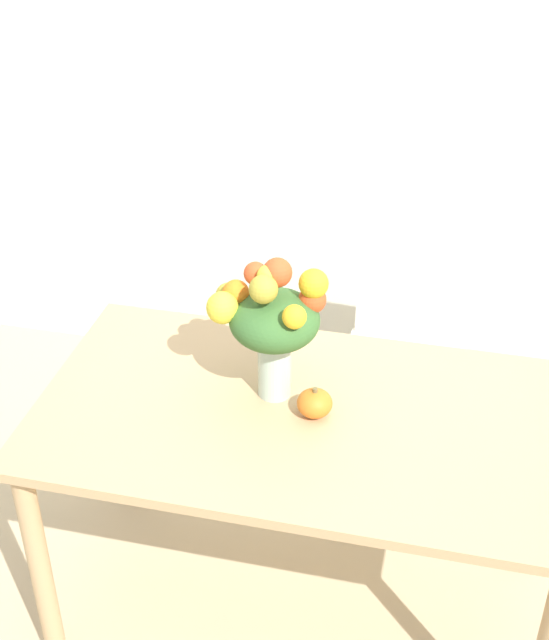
# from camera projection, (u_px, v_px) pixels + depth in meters

# --- Properties ---
(ground_plane) EXTENTS (12.00, 12.00, 0.00)m
(ground_plane) POSITION_uv_depth(u_px,v_px,m) (302.00, 604.00, 2.81)
(ground_plane) COLOR tan
(wall_back) EXTENTS (8.00, 0.06, 2.70)m
(wall_back) POSITION_uv_depth(u_px,v_px,m) (383.00, 59.00, 3.13)
(wall_back) COLOR silver
(wall_back) RESTS_ON ground_plane
(dining_table) EXTENTS (1.47, 0.81, 0.77)m
(dining_table) POSITION_uv_depth(u_px,v_px,m) (306.00, 443.00, 2.45)
(dining_table) COLOR tan
(dining_table) RESTS_ON ground_plane
(flower_vase) EXTENTS (0.31, 0.24, 0.42)m
(flower_vase) POSITION_uv_depth(u_px,v_px,m) (272.00, 320.00, 2.34)
(flower_vase) COLOR #B2CCBC
(flower_vase) RESTS_ON dining_table
(pumpkin) EXTENTS (0.10, 0.10, 0.09)m
(pumpkin) POSITION_uv_depth(u_px,v_px,m) (315.00, 402.00, 2.37)
(pumpkin) COLOR orange
(pumpkin) RESTS_ON dining_table
(dining_chair_near_window) EXTENTS (0.43, 0.43, 0.87)m
(dining_chair_near_window) POSITION_uv_depth(u_px,v_px,m) (404.00, 359.00, 3.12)
(dining_chair_near_window) COLOR silver
(dining_chair_near_window) RESTS_ON ground_plane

